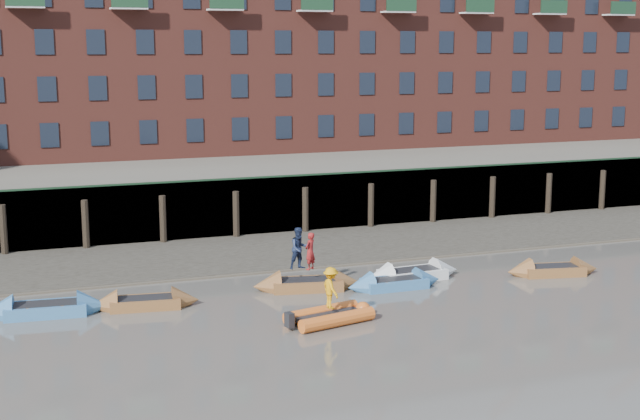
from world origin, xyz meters
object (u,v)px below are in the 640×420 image
rowboat_2 (145,303)px  person_rib_crew (331,288)px  rowboat_3 (307,284)px  rowboat_6 (553,270)px  rowboat_1 (46,309)px  rowboat_5 (412,274)px  rib_tender (332,315)px  person_rower_a (310,251)px  rowboat_4 (394,283)px  person_rower_b (299,248)px

rowboat_2 → person_rib_crew: bearing=-26.7°
rowboat_3 → rowboat_2: bearing=-166.5°
rowboat_2 → rowboat_6: rowboat_6 is taller
person_rib_crew → rowboat_1: bearing=62.1°
rowboat_5 → rib_tender: bearing=-144.0°
rowboat_2 → rib_tender: 7.75m
rowboat_3 → rowboat_5: (5.05, 0.01, -0.00)m
rowboat_1 → person_rower_a: size_ratio=3.02×
rowboat_4 → rowboat_5: bearing=37.4°
rowboat_3 → rib_tender: rowboat_3 is taller
rowboat_4 → person_rower_a: size_ratio=2.68×
rowboat_2 → rowboat_5: size_ratio=0.94×
rowboat_1 → rowboat_3: bearing=5.1°
rowboat_5 → rib_tender: size_ratio=1.31×
rowboat_3 → rib_tender: bearing=-86.3°
rowboat_6 → person_rower_b: 11.98m
person_rower_a → person_rib_crew: bearing=41.8°
rowboat_2 → rowboat_4: rowboat_4 is taller
rowboat_5 → person_rib_crew: bearing=-144.3°
person_rower_b → person_rib_crew: 4.83m
rowboat_4 → person_rower_b: bearing=162.4°
rowboat_2 → person_rower_a: (7.14, 0.25, 1.51)m
person_rower_a → person_rower_b: (-0.40, 0.25, 0.10)m
rowboat_4 → rib_tender: size_ratio=1.21×
rowboat_2 → rowboat_3: rowboat_3 is taller
rowboat_3 → person_rower_b: person_rower_b is taller
person_rib_crew → person_rower_a: bearing=-13.0°
rowboat_5 → rowboat_1: bearing=176.6°
rowboat_1 → rib_tender: size_ratio=1.37×
rowboat_4 → rowboat_6: size_ratio=0.97×
person_rower_b → rowboat_5: bearing=-9.9°
rowboat_1 → rowboat_4: bearing=1.0°
rowboat_3 → person_rower_a: size_ratio=2.99×
rowboat_5 → person_rower_b: (-5.34, 0.16, 1.59)m
rowboat_4 → person_rower_a: (-3.55, 0.98, 1.50)m
rowboat_1 → person_rower_b: 10.69m
rowboat_3 → rowboat_6: rowboat_3 is taller
rowboat_3 → rib_tender: size_ratio=1.35×
person_rower_a → person_rib_crew: size_ratio=1.02×
rowboat_4 → rowboat_2: bearing=175.8°
rowboat_4 → rowboat_5: 1.75m
rowboat_6 → rowboat_5: bearing=177.8°
rowboat_2 → person_rower_b: bearing=11.5°
rowboat_5 → person_rower_a: person_rower_a is taller
rowboat_4 → person_rower_a: 3.98m
rowboat_1 → rowboat_3: (10.85, -0.01, -0.01)m
rowboat_5 → person_rower_b: bearing=174.9°
rowboat_1 → person_rib_crew: size_ratio=3.08×
person_rower_b → rowboat_4: bearing=-25.5°
rowboat_2 → rowboat_3: bearing=10.0°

